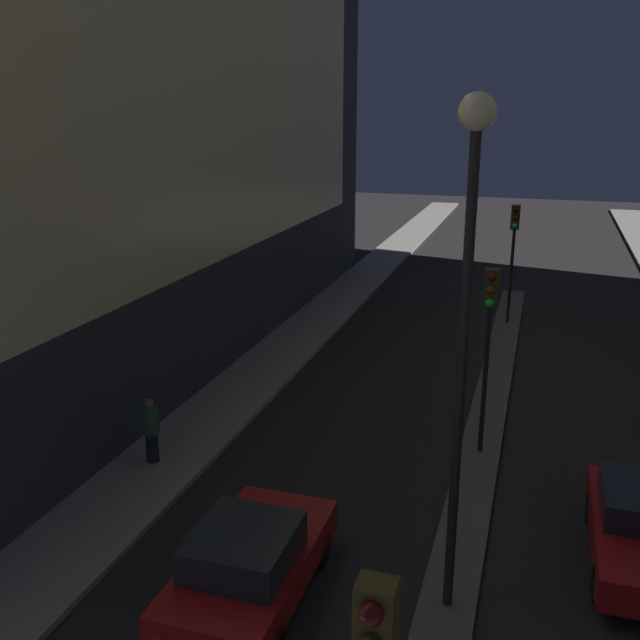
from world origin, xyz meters
The scene contains 7 objects.
building_left centered at (-11.20, 16.87, 10.79)m, with size 6.01×33.74×21.57m.
median_strip centered at (0.00, 15.90, 0.05)m, with size 0.96×29.80×0.11m.
traffic_light_mid centered at (0.00, 14.52, 3.42)m, with size 0.32×0.42×4.51m.
traffic_light_far centered at (0.00, 25.69, 3.42)m, with size 0.32×0.42×4.51m.
street_lamp centered at (0.00, 8.73, 5.80)m, with size 0.54×0.54×8.24m.
car_left_lane centered at (-3.25, 7.93, 0.75)m, with size 1.90×4.03×1.50m.
pedestrian_on_left_sidewalk centered at (-7.29, 11.65, 0.94)m, with size 0.39×0.39×1.57m.
Camera 1 is at (0.98, -1.56, 8.17)m, focal length 40.00 mm.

